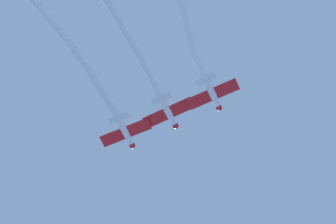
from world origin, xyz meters
TOP-DOWN VIEW (x-y plane):
  - airplane_lead at (2.38, -9.70)m, footprint 6.06×6.00m
  - airplane_left_wing at (-2.04, -5.27)m, footprint 5.98×6.08m
  - airplane_right_wing at (-6.46, -0.83)m, footprint 6.17×5.89m
  - smoke_trail_right_wing at (-17.48, -9.55)m, footprint 20.31×13.47m

SIDE VIEW (x-z plane):
  - airplane_lead at x=2.38m, z-range 71.10..72.85m
  - airplane_right_wing at x=-6.46m, z-range 71.10..72.85m
  - airplane_left_wing at x=-2.04m, z-range 71.40..73.15m
  - smoke_trail_right_wing at x=-17.48m, z-range 71.54..74.32m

